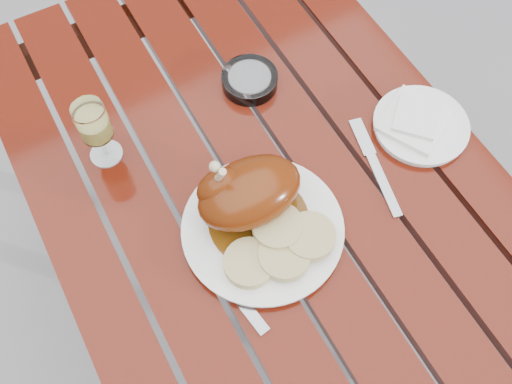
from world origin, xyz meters
The scene contains 11 objects.
ground centered at (0.00, 0.00, 0.00)m, with size 60.00×60.00×0.00m, color slate.
table centered at (0.00, 0.00, 0.38)m, with size 0.80×1.20×0.75m, color #62170B.
dinner_plate centered at (-0.06, -0.10, 0.76)m, with size 0.28×0.28×0.02m, color white.
roast_duck centered at (-0.06, -0.05, 0.82)m, with size 0.19×0.18×0.13m.
bread_dumplings centered at (-0.05, -0.15, 0.78)m, with size 0.20×0.14×0.03m.
wine_glass centered at (-0.24, 0.18, 0.82)m, with size 0.06×0.06×0.14m, color #DAD663.
side_plate centered at (0.32, -0.05, 0.76)m, with size 0.18×0.18×0.01m, color white.
napkin centered at (0.31, -0.04, 0.77)m, with size 0.12×0.11×0.01m, color white.
ashtray centered at (0.08, 0.20, 0.76)m, with size 0.11×0.11×0.03m, color #B2B7BC.
fork centered at (-0.15, -0.18, 0.75)m, with size 0.02×0.16×0.01m, color gray.
knife centered at (0.19, -0.10, 0.75)m, with size 0.02×0.19×0.01m, color gray.
Camera 1 is at (-0.26, -0.45, 1.66)m, focal length 40.00 mm.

